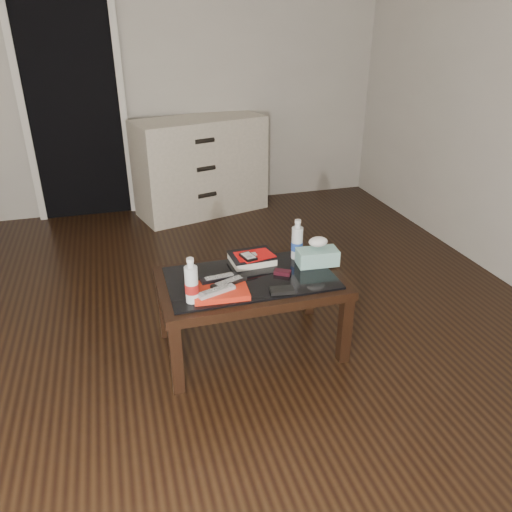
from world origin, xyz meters
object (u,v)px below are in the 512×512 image
Objects in this scene: coffee_table at (251,287)px; dresser at (201,166)px; textbook at (252,258)px; water_bottle_right at (297,239)px; tissue_box at (317,257)px; water_bottle_left at (191,280)px.

dresser reaches higher than coffee_table.
coffee_table is at bearing -110.88° from textbook.
tissue_box is at bearing -53.43° from water_bottle_right.
coffee_table is 4.35× the size of tissue_box.
dresser is at bearing 100.99° from tissue_box.
water_bottle_right is at bearing 25.44° from water_bottle_left.
dresser is 5.42× the size of water_bottle_left.
water_bottle_right is (0.17, -2.13, 0.13)m from dresser.
water_bottle_left is (-0.35, -0.16, 0.18)m from coffee_table.
dresser is 5.42× the size of water_bottle_right.
coffee_table is 4.20× the size of water_bottle_left.
water_bottle_right reaches higher than textbook.
textbook reaches higher than coffee_table.
textbook is (-0.10, -2.11, 0.03)m from dresser.
textbook is 1.09× the size of tissue_box.
tissue_box is (0.35, -0.13, 0.02)m from textbook.
tissue_box is (0.75, 0.21, -0.07)m from water_bottle_left.
water_bottle_right is at bearing 25.70° from coffee_table.
textbook is at bearing 40.02° from water_bottle_left.
dresser is (0.16, 2.29, 0.05)m from coffee_table.
dresser reaches higher than water_bottle_right.
dresser is at bearing 78.44° from water_bottle_left.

